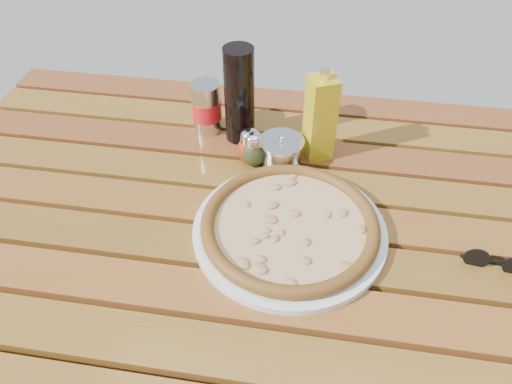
# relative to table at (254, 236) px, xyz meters

# --- Properties ---
(table) EXTENTS (1.40, 0.90, 0.75)m
(table) POSITION_rel_table_xyz_m (0.00, 0.00, 0.00)
(table) COLOR #3B1E0D
(table) RESTS_ON ground
(plate) EXTENTS (0.42, 0.42, 0.01)m
(plate) POSITION_rel_table_xyz_m (0.07, -0.05, 0.08)
(plate) COLOR silver
(plate) RESTS_ON table
(pizza) EXTENTS (0.43, 0.43, 0.03)m
(pizza) POSITION_rel_table_xyz_m (0.07, -0.05, 0.10)
(pizza) COLOR beige
(pizza) RESTS_ON plate
(pepper_shaker) EXTENTS (0.06, 0.06, 0.08)m
(pepper_shaker) POSITION_rel_table_xyz_m (-0.03, 0.15, 0.11)
(pepper_shaker) COLOR #A62F12
(pepper_shaker) RESTS_ON table
(oregano_shaker) EXTENTS (0.07, 0.07, 0.08)m
(oregano_shaker) POSITION_rel_table_xyz_m (-0.02, 0.14, 0.11)
(oregano_shaker) COLOR #343916
(oregano_shaker) RESTS_ON table
(dark_bottle) EXTENTS (0.07, 0.07, 0.22)m
(dark_bottle) POSITION_rel_table_xyz_m (-0.07, 0.23, 0.19)
(dark_bottle) COLOR black
(dark_bottle) RESTS_ON table
(soda_can) EXTENTS (0.08, 0.08, 0.12)m
(soda_can) POSITION_rel_table_xyz_m (-0.15, 0.25, 0.13)
(soda_can) COLOR silver
(soda_can) RESTS_ON table
(olive_oil_cruet) EXTENTS (0.07, 0.07, 0.21)m
(olive_oil_cruet) POSITION_rel_table_xyz_m (0.11, 0.19, 0.17)
(olive_oil_cruet) COLOR #B89813
(olive_oil_cruet) RESTS_ON table
(parmesan_tin) EXTENTS (0.11, 0.11, 0.07)m
(parmesan_tin) POSITION_rel_table_xyz_m (0.03, 0.15, 0.11)
(parmesan_tin) COLOR silver
(parmesan_tin) RESTS_ON table
(sunglasses) EXTENTS (0.11, 0.03, 0.04)m
(sunglasses) POSITION_rel_table_xyz_m (0.44, -0.07, 0.09)
(sunglasses) COLOR black
(sunglasses) RESTS_ON table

